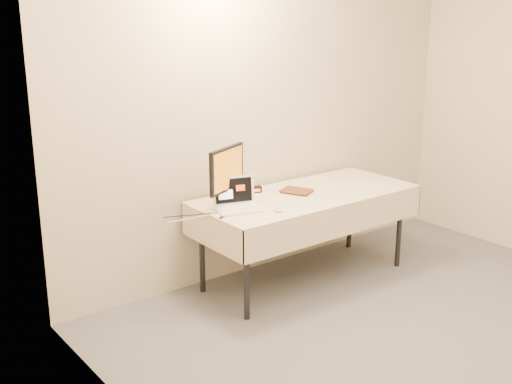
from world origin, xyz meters
TOP-DOWN VIEW (x-y plane):
  - back_wall at (0.00, 2.50)m, footprint 4.00×0.10m
  - table at (0.00, 2.05)m, footprint 1.86×0.81m
  - laptop at (-0.68, 2.05)m, footprint 0.39×0.34m
  - monitor at (-0.71, 2.15)m, footprint 0.42×0.21m
  - book at (-0.12, 2.08)m, footprint 0.17×0.10m
  - alarm_clock at (-0.32, 2.32)m, footprint 0.13×0.09m
  - clicker at (-0.49, 1.81)m, footprint 0.05×0.08m
  - paper_form at (0.38, 2.00)m, footprint 0.15×0.30m
  - usb_dongle at (-0.89, 1.95)m, footprint 0.06×0.04m

SIDE VIEW (x-z plane):
  - table at x=0.00m, z-range 0.31..1.05m
  - paper_form at x=0.38m, z-range 0.74..0.74m
  - usb_dongle at x=-0.89m, z-range 0.74..0.75m
  - clicker at x=-0.49m, z-range 0.74..0.76m
  - alarm_clock at x=-0.32m, z-range 0.74..0.79m
  - laptop at x=-0.68m, z-range 0.68..0.91m
  - book at x=-0.12m, z-range 0.74..0.98m
  - monitor at x=-0.71m, z-range 0.78..1.23m
  - back_wall at x=0.00m, z-range 0.00..2.70m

